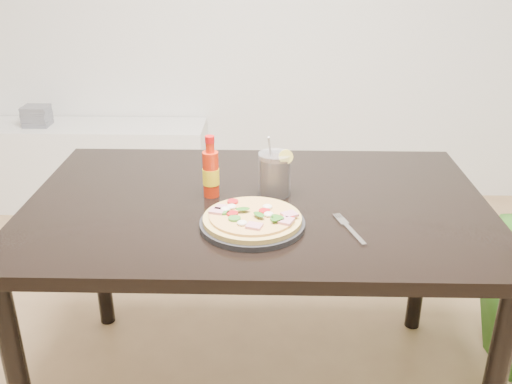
{
  "coord_description": "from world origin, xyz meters",
  "views": [
    {
      "loc": [
        0.28,
        -1.06,
        1.48
      ],
      "look_at": [
        0.24,
        0.4,
        0.83
      ],
      "focal_mm": 40.0,
      "sensor_mm": 36.0,
      "label": 1
    }
  ],
  "objects_px": {
    "pizza": "(252,218)",
    "cola_cup": "(275,175)",
    "hot_sauce_bottle": "(211,173)",
    "media_console": "(88,165)",
    "plate": "(252,224)",
    "fork": "(348,228)",
    "dining_table": "(257,224)"
  },
  "relations": [
    {
      "from": "hot_sauce_bottle",
      "to": "media_console",
      "type": "height_order",
      "value": "hot_sauce_bottle"
    },
    {
      "from": "cola_cup",
      "to": "dining_table",
      "type": "bearing_deg",
      "value": -137.29
    },
    {
      "from": "plate",
      "to": "fork",
      "type": "height_order",
      "value": "plate"
    },
    {
      "from": "cola_cup",
      "to": "plate",
      "type": "bearing_deg",
      "value": -105.43
    },
    {
      "from": "media_console",
      "to": "hot_sauce_bottle",
      "type": "bearing_deg",
      "value": -59.37
    },
    {
      "from": "plate",
      "to": "cola_cup",
      "type": "height_order",
      "value": "cola_cup"
    },
    {
      "from": "cola_cup",
      "to": "media_console",
      "type": "bearing_deg",
      "value": 126.13
    },
    {
      "from": "fork",
      "to": "pizza",
      "type": "bearing_deg",
      "value": 161.51
    },
    {
      "from": "cola_cup",
      "to": "fork",
      "type": "relative_size",
      "value": 1.04
    },
    {
      "from": "dining_table",
      "to": "plate",
      "type": "relative_size",
      "value": 4.8
    },
    {
      "from": "dining_table",
      "to": "fork",
      "type": "distance_m",
      "value": 0.33
    },
    {
      "from": "cola_cup",
      "to": "media_console",
      "type": "height_order",
      "value": "cola_cup"
    },
    {
      "from": "dining_table",
      "to": "cola_cup",
      "type": "distance_m",
      "value": 0.16
    },
    {
      "from": "plate",
      "to": "media_console",
      "type": "bearing_deg",
      "value": 120.9
    },
    {
      "from": "cola_cup",
      "to": "pizza",
      "type": "bearing_deg",
      "value": -105.46
    },
    {
      "from": "plate",
      "to": "cola_cup",
      "type": "xyz_separation_m",
      "value": [
        0.06,
        0.23,
        0.06
      ]
    },
    {
      "from": "cola_cup",
      "to": "fork",
      "type": "height_order",
      "value": "cola_cup"
    },
    {
      "from": "pizza",
      "to": "cola_cup",
      "type": "relative_size",
      "value": 1.42
    },
    {
      "from": "media_console",
      "to": "fork",
      "type": "bearing_deg",
      "value": -53.16
    },
    {
      "from": "plate",
      "to": "fork",
      "type": "distance_m",
      "value": 0.26
    },
    {
      "from": "hot_sauce_bottle",
      "to": "fork",
      "type": "height_order",
      "value": "hot_sauce_bottle"
    },
    {
      "from": "plate",
      "to": "pizza",
      "type": "distance_m",
      "value": 0.02
    },
    {
      "from": "pizza",
      "to": "plate",
      "type": "bearing_deg",
      "value": 57.49
    },
    {
      "from": "hot_sauce_bottle",
      "to": "media_console",
      "type": "relative_size",
      "value": 0.14
    },
    {
      "from": "hot_sauce_bottle",
      "to": "fork",
      "type": "distance_m",
      "value": 0.46
    },
    {
      "from": "cola_cup",
      "to": "hot_sauce_bottle",
      "type": "bearing_deg",
      "value": -174.31
    },
    {
      "from": "hot_sauce_bottle",
      "to": "cola_cup",
      "type": "height_order",
      "value": "hot_sauce_bottle"
    },
    {
      "from": "dining_table",
      "to": "media_console",
      "type": "relative_size",
      "value": 1.0
    },
    {
      "from": "fork",
      "to": "hot_sauce_bottle",
      "type": "bearing_deg",
      "value": 134.73
    },
    {
      "from": "plate",
      "to": "fork",
      "type": "xyz_separation_m",
      "value": [
        0.26,
        -0.01,
        -0.01
      ]
    },
    {
      "from": "hot_sauce_bottle",
      "to": "fork",
      "type": "xyz_separation_m",
      "value": [
        0.4,
        -0.21,
        -0.07
      ]
    },
    {
      "from": "dining_table",
      "to": "plate",
      "type": "height_order",
      "value": "plate"
    }
  ]
}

